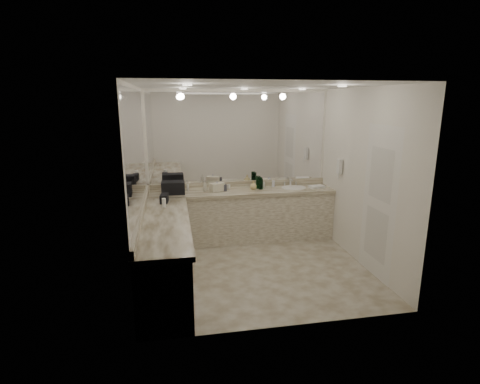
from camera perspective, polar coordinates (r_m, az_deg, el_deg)
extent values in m
plane|color=#BCB5A1|center=(5.66, 2.47, -11.44)|extent=(3.20, 3.20, 0.00)
plane|color=white|center=(5.12, 2.78, 15.88)|extent=(3.20, 3.20, 0.00)
cube|color=silver|center=(6.68, -0.28, 4.22)|extent=(3.20, 0.02, 2.60)
cube|color=silver|center=(5.13, -15.09, 0.79)|extent=(0.02, 3.00, 2.60)
cube|color=silver|center=(5.81, 18.20, 2.06)|extent=(0.02, 3.00, 2.60)
cube|color=silver|center=(6.60, 0.19, -3.76)|extent=(3.20, 0.60, 0.84)
cube|color=beige|center=(6.47, 0.21, 0.01)|extent=(3.20, 0.64, 0.06)
cube|color=silver|center=(5.09, -11.31, -9.51)|extent=(0.60, 2.40, 0.84)
cube|color=beige|center=(4.94, -11.44, -4.70)|extent=(0.64, 2.42, 0.06)
cube|color=beige|center=(6.73, -0.24, 1.26)|extent=(3.20, 0.04, 0.10)
cube|color=beige|center=(5.21, -14.63, -2.95)|extent=(0.04, 3.00, 0.10)
cube|color=white|center=(6.61, -0.26, 8.27)|extent=(3.12, 0.01, 1.55)
cube|color=white|center=(5.05, -15.29, 6.06)|extent=(0.01, 2.92, 1.55)
cylinder|color=white|center=(6.71, 8.20, 0.59)|extent=(0.44, 0.44, 0.03)
cube|color=silver|center=(6.89, 7.67, 1.59)|extent=(0.24, 0.16, 0.14)
cube|color=white|center=(6.39, 14.92, 3.77)|extent=(0.06, 0.10, 0.24)
cube|color=white|center=(5.43, 20.36, -1.60)|extent=(0.02, 0.82, 2.10)
cube|color=black|center=(6.29, -10.15, 0.69)|extent=(0.39, 0.25, 0.22)
cube|color=black|center=(5.80, -11.47, -0.93)|extent=(0.14, 0.25, 0.13)
cube|color=beige|center=(6.39, -3.52, 0.71)|extent=(0.27, 0.22, 0.14)
cube|color=white|center=(6.77, 11.63, 0.79)|extent=(0.29, 0.22, 0.04)
cylinder|color=white|center=(5.51, -11.51, -1.68)|extent=(0.06, 0.06, 0.14)
imported|color=beige|center=(6.41, -5.39, 0.94)|extent=(0.09, 0.09, 0.19)
imported|color=silver|center=(6.36, -3.52, 0.83)|extent=(0.09, 0.09, 0.17)
imported|color=#E4C97F|center=(6.51, 2.05, 1.05)|extent=(0.15, 0.15, 0.15)
cylinder|color=#09451B|center=(6.53, 3.19, 1.21)|extent=(0.07, 0.07, 0.18)
cylinder|color=#09451B|center=(6.58, 2.83, 1.48)|extent=(0.07, 0.07, 0.22)
cylinder|color=#09451B|center=(6.64, 2.71, 1.57)|extent=(0.07, 0.07, 0.21)
cylinder|color=#09451B|center=(6.57, 3.12, 1.38)|extent=(0.07, 0.07, 0.20)
cylinder|color=silver|center=(6.73, 5.09, 1.27)|extent=(0.05, 0.05, 0.11)
cylinder|color=white|center=(6.50, -7.97, 0.71)|extent=(0.04, 0.04, 0.11)
cylinder|color=white|center=(6.65, 3.55, 1.10)|extent=(0.06, 0.06, 0.11)
cylinder|color=white|center=(6.58, -1.73, 0.83)|extent=(0.06, 0.06, 0.07)
cylinder|color=#3F3F4C|center=(6.39, -2.29, 0.64)|extent=(0.06, 0.06, 0.12)
cylinder|color=#3F3F4C|center=(6.51, -2.37, 0.65)|extent=(0.06, 0.06, 0.06)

